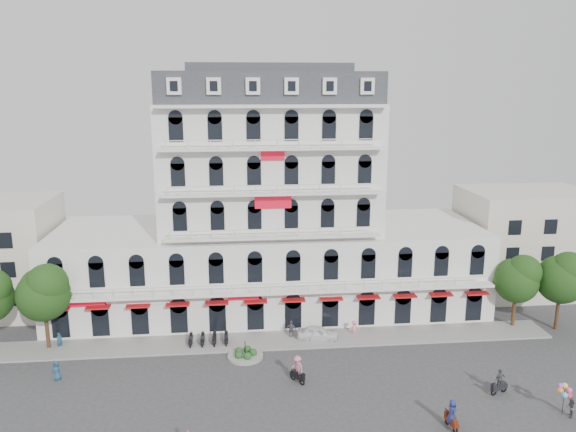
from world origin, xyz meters
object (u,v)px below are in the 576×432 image
Objects in this scene: rider_east at (452,414)px; rider_northeast at (500,382)px; balloon_vendor at (568,400)px; parked_car at (318,333)px; rider_center at (297,368)px.

rider_east reaches higher than rider_northeast.
parked_car is at bearing 138.19° from balloon_vendor.
balloon_vendor is at bearing -94.13° from rider_east.
parked_car is 8.24m from rider_center.
parked_car is at bearing 17.38° from rider_east.
rider_east is at bearing 15.82° from rider_northeast.
parked_car is 21.74m from balloon_vendor.
rider_center is 20.26m from balloon_vendor.
balloon_vendor is (16.20, -14.49, 0.63)m from parked_car.
balloon_vendor reaches higher than rider_east.
parked_car is 1.77× the size of rider_east.
balloon_vendor is at bearing 34.55° from rider_center.
parked_car is 16.82m from rider_northeast.
rider_center is (-15.60, 3.30, 0.21)m from rider_northeast.
balloon_vendor is (19.09, -6.79, 0.05)m from rider_center.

